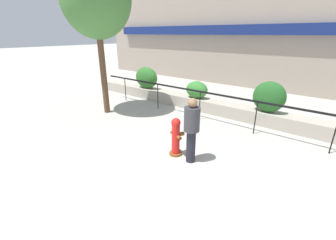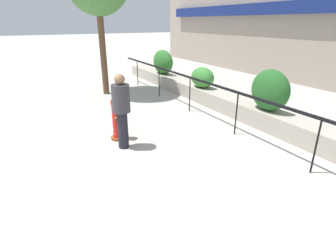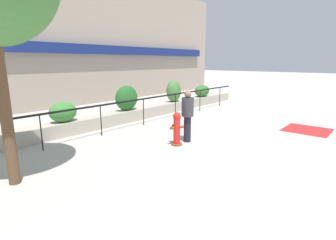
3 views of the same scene
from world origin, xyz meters
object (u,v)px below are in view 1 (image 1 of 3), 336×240
at_px(fire_hydrant, 176,136).
at_px(hedge_bush_1, 197,90).
at_px(hedge_bush_0, 146,78).
at_px(hedge_bush_2, 269,97).
at_px(pedestrian, 192,127).

bearing_deg(fire_hydrant, hedge_bush_1, 114.49).
height_order(hedge_bush_0, hedge_bush_2, hedge_bush_2).
xyz_separation_m(hedge_bush_0, pedestrian, (5.32, -3.90, -0.05)).
relative_size(hedge_bush_2, fire_hydrant, 1.06).
bearing_deg(pedestrian, hedge_bush_2, 79.29).
xyz_separation_m(hedge_bush_0, hedge_bush_2, (6.06, 0.00, 0.02)).
bearing_deg(fire_hydrant, hedge_bush_2, 71.98).
bearing_deg(hedge_bush_1, hedge_bush_0, 180.00).
relative_size(hedge_bush_0, hedge_bush_1, 1.35).
bearing_deg(hedge_bush_0, hedge_bush_1, 0.00).
height_order(hedge_bush_0, hedge_bush_1, hedge_bush_0).
distance_m(hedge_bush_0, hedge_bush_2, 6.06).
relative_size(hedge_bush_0, pedestrian, 0.80).
relative_size(hedge_bush_2, pedestrian, 0.66).
xyz_separation_m(hedge_bush_1, hedge_bush_2, (3.01, 0.00, 0.19)).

